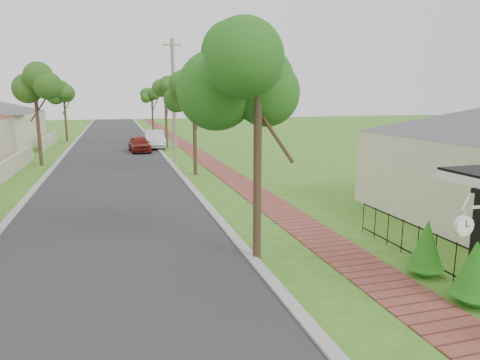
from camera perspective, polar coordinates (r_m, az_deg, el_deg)
name	(u,v)px	position (r m, az deg, el deg)	size (l,w,h in m)	color
ground	(262,309)	(9.41, 2.90, -16.76)	(160.00, 160.00, 0.00)	#3E6F1A
road	(114,167)	(28.20, -16.46, 1.66)	(7.00, 120.00, 0.02)	#28282B
kerb_right	(172,165)	(28.41, -9.08, 2.04)	(0.30, 120.00, 0.10)	#9E9E99
kerb_left	(52,170)	(28.47, -23.81, 1.25)	(0.30, 120.00, 0.10)	#9E9E99
sidewalk	(211,163)	(28.83, -3.95, 2.29)	(1.50, 120.00, 0.03)	#97463C
porch_post	(480,253)	(10.54, 29.33, -8.50)	(0.48, 0.48, 2.52)	black
picket_fence	(455,260)	(11.63, 26.77, -9.56)	(0.03, 8.02, 1.00)	black
street_trees	(112,95)	(34.70, -16.66, 10.86)	(10.70, 37.65, 5.89)	#382619
parked_car_red	(139,144)	(35.33, -13.26, 4.69)	(1.51, 3.76, 1.28)	maroon
parked_car_white	(154,139)	(37.82, -11.34, 5.36)	(1.61, 4.62, 1.52)	silver
near_tree	(258,84)	(11.18, 2.43, 12.68)	(2.30, 2.30, 5.90)	#382619
utility_pole	(174,102)	(28.10, -8.82, 10.22)	(1.20, 0.24, 7.95)	gray
station_clock	(465,224)	(9.44, 27.84, -5.24)	(1.06, 0.13, 0.59)	white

